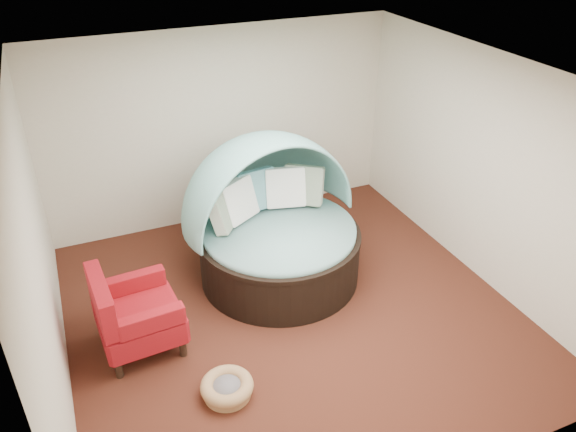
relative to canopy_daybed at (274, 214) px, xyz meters
name	(u,v)px	position (x,y,z in m)	size (l,w,h in m)	color
floor	(292,311)	(-0.12, -0.83, -0.86)	(5.00, 5.00, 0.00)	#481F14
wall_back	(222,128)	(-0.12, 1.67, 0.54)	(5.00, 5.00, 0.00)	beige
wall_front	(434,371)	(-0.12, -3.33, 0.54)	(5.00, 5.00, 0.00)	beige
wall_left	(39,262)	(-2.62, -0.83, 0.54)	(5.00, 5.00, 0.00)	beige
wall_right	(482,168)	(2.38, -0.83, 0.54)	(5.00, 5.00, 0.00)	beige
ceiling	(293,78)	(-0.12, -0.83, 1.94)	(5.00, 5.00, 0.00)	white
canopy_daybed	(274,214)	(0.00, 0.00, 0.00)	(2.35, 2.29, 1.85)	black
pet_basket	(227,388)	(-1.20, -1.73, -0.76)	(0.66, 0.66, 0.18)	#9B6F46
red_armchair	(133,314)	(-1.89, -0.71, -0.40)	(0.90, 0.90, 0.99)	black
side_table	(132,317)	(-1.90, -0.58, -0.54)	(0.67, 0.67, 0.49)	black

